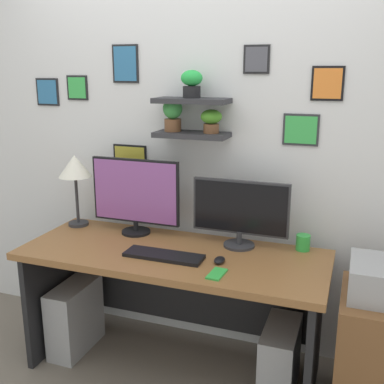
{
  "coord_description": "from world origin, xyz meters",
  "views": [
    {
      "loc": [
        0.94,
        -2.26,
        1.75
      ],
      "look_at": [
        0.1,
        0.05,
        1.1
      ],
      "focal_mm": 43.51,
      "sensor_mm": 36.0,
      "label": 1
    }
  ],
  "objects_px": {
    "drawer_cabinet": "(381,359)",
    "monitor_left": "(135,194)",
    "desk": "(176,281)",
    "desk_lamp": "(75,170)",
    "keyboard": "(164,256)",
    "computer_mouse": "(219,260)",
    "cell_phone": "(217,274)",
    "monitor_right": "(240,211)",
    "computer_tower_left": "(75,317)",
    "computer_tower_right": "(280,359)",
    "coffee_mug": "(303,243)"
  },
  "relations": [
    {
      "from": "computer_tower_right",
      "to": "computer_tower_left",
      "type": "bearing_deg",
      "value": -178.77
    },
    {
      "from": "desk",
      "to": "coffee_mug",
      "type": "height_order",
      "value": "coffee_mug"
    },
    {
      "from": "monitor_right",
      "to": "coffee_mug",
      "type": "distance_m",
      "value": 0.4
    },
    {
      "from": "coffee_mug",
      "to": "computer_mouse",
      "type": "bearing_deg",
      "value": -139.59
    },
    {
      "from": "desk",
      "to": "drawer_cabinet",
      "type": "relative_size",
      "value": 2.55
    },
    {
      "from": "cell_phone",
      "to": "coffee_mug",
      "type": "relative_size",
      "value": 1.56
    },
    {
      "from": "drawer_cabinet",
      "to": "monitor_left",
      "type": "bearing_deg",
      "value": 170.88
    },
    {
      "from": "monitor_right",
      "to": "cell_phone",
      "type": "distance_m",
      "value": 0.47
    },
    {
      "from": "desk",
      "to": "desk_lamp",
      "type": "bearing_deg",
      "value": 168.04
    },
    {
      "from": "computer_mouse",
      "to": "cell_phone",
      "type": "xyz_separation_m",
      "value": [
        0.03,
        -0.15,
        -0.01
      ]
    },
    {
      "from": "monitor_left",
      "to": "cell_phone",
      "type": "bearing_deg",
      "value": -32.72
    },
    {
      "from": "desk",
      "to": "desk_lamp",
      "type": "relative_size",
      "value": 3.7
    },
    {
      "from": "computer_tower_left",
      "to": "drawer_cabinet",
      "type": "bearing_deg",
      "value": 0.18
    },
    {
      "from": "desk_lamp",
      "to": "monitor_left",
      "type": "bearing_deg",
      "value": 0.04
    },
    {
      "from": "computer_mouse",
      "to": "cell_phone",
      "type": "distance_m",
      "value": 0.15
    },
    {
      "from": "computer_mouse",
      "to": "coffee_mug",
      "type": "bearing_deg",
      "value": 40.41
    },
    {
      "from": "desk",
      "to": "monitor_right",
      "type": "distance_m",
      "value": 0.56
    },
    {
      "from": "monitor_left",
      "to": "keyboard",
      "type": "relative_size",
      "value": 1.31
    },
    {
      "from": "monitor_right",
      "to": "keyboard",
      "type": "bearing_deg",
      "value": -138.5
    },
    {
      "from": "coffee_mug",
      "to": "computer_tower_left",
      "type": "distance_m",
      "value": 1.5
    },
    {
      "from": "monitor_right",
      "to": "coffee_mug",
      "type": "relative_size",
      "value": 6.24
    },
    {
      "from": "coffee_mug",
      "to": "computer_tower_right",
      "type": "xyz_separation_m",
      "value": [
        -0.06,
        -0.28,
        -0.59
      ]
    },
    {
      "from": "keyboard",
      "to": "computer_mouse",
      "type": "bearing_deg",
      "value": 6.02
    },
    {
      "from": "computer_tower_left",
      "to": "cell_phone",
      "type": "bearing_deg",
      "value": -10.35
    },
    {
      "from": "cell_phone",
      "to": "computer_tower_right",
      "type": "height_order",
      "value": "cell_phone"
    },
    {
      "from": "computer_mouse",
      "to": "monitor_left",
      "type": "bearing_deg",
      "value": 156.37
    },
    {
      "from": "keyboard",
      "to": "cell_phone",
      "type": "relative_size",
      "value": 3.14
    },
    {
      "from": "monitor_right",
      "to": "keyboard",
      "type": "xyz_separation_m",
      "value": [
        -0.35,
        -0.31,
        -0.2
      ]
    },
    {
      "from": "keyboard",
      "to": "desk_lamp",
      "type": "distance_m",
      "value": 0.88
    },
    {
      "from": "desk",
      "to": "monitor_left",
      "type": "bearing_deg",
      "value": 154.17
    },
    {
      "from": "monitor_left",
      "to": "computer_mouse",
      "type": "height_order",
      "value": "monitor_left"
    },
    {
      "from": "cell_phone",
      "to": "computer_tower_left",
      "type": "height_order",
      "value": "cell_phone"
    },
    {
      "from": "computer_mouse",
      "to": "computer_tower_left",
      "type": "xyz_separation_m",
      "value": [
        -0.96,
        0.03,
        -0.54
      ]
    },
    {
      "from": "desk",
      "to": "computer_tower_right",
      "type": "xyz_separation_m",
      "value": [
        0.63,
        -0.05,
        -0.34
      ]
    },
    {
      "from": "monitor_left",
      "to": "drawer_cabinet",
      "type": "xyz_separation_m",
      "value": [
        1.47,
        -0.24,
        -0.66
      ]
    },
    {
      "from": "cell_phone",
      "to": "computer_tower_right",
      "type": "relative_size",
      "value": 0.35
    },
    {
      "from": "monitor_right",
      "to": "computer_mouse",
      "type": "xyz_separation_m",
      "value": [
        -0.04,
        -0.27,
        -0.2
      ]
    },
    {
      "from": "desk_lamp",
      "to": "drawer_cabinet",
      "type": "height_order",
      "value": "desk_lamp"
    },
    {
      "from": "cell_phone",
      "to": "computer_tower_left",
      "type": "bearing_deg",
      "value": 173.31
    },
    {
      "from": "monitor_left",
      "to": "drawer_cabinet",
      "type": "bearing_deg",
      "value": -9.12
    },
    {
      "from": "cell_phone",
      "to": "monitor_right",
      "type": "bearing_deg",
      "value": 92.62
    },
    {
      "from": "monitor_right",
      "to": "coffee_mug",
      "type": "bearing_deg",
      "value": 9.84
    },
    {
      "from": "computer_mouse",
      "to": "cell_phone",
      "type": "relative_size",
      "value": 0.64
    },
    {
      "from": "computer_mouse",
      "to": "computer_tower_right",
      "type": "distance_m",
      "value": 0.66
    },
    {
      "from": "computer_tower_left",
      "to": "computer_tower_right",
      "type": "relative_size",
      "value": 1.1
    },
    {
      "from": "computer_mouse",
      "to": "coffee_mug",
      "type": "relative_size",
      "value": 1.0
    },
    {
      "from": "monitor_left",
      "to": "computer_mouse",
      "type": "xyz_separation_m",
      "value": [
        0.63,
        -0.27,
        -0.23
      ]
    },
    {
      "from": "computer_tower_right",
      "to": "keyboard",
      "type": "bearing_deg",
      "value": -171.85
    },
    {
      "from": "keyboard",
      "to": "desk_lamp",
      "type": "xyz_separation_m",
      "value": [
        -0.75,
        0.31,
        0.37
      ]
    },
    {
      "from": "monitor_right",
      "to": "computer_tower_left",
      "type": "height_order",
      "value": "monitor_right"
    }
  ]
}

